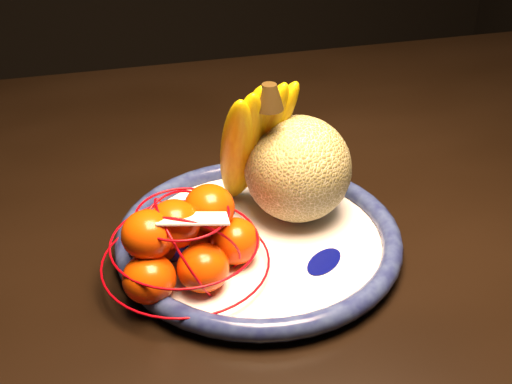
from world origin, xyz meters
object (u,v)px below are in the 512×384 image
object	(u,v)px
dining_table	(356,224)
mandarin_bag	(185,241)
fruit_bowl	(259,238)
cantaloupe	(298,169)
banana_bunch	(249,140)

from	to	relation	value
dining_table	mandarin_bag	distance (m)	0.34
mandarin_bag	fruit_bowl	bearing A→B (deg)	17.18
cantaloupe	mandarin_bag	world-z (taller)	cantaloupe
cantaloupe	banana_bunch	world-z (taller)	banana_bunch
dining_table	mandarin_bag	size ratio (longest dim) A/B	7.91
fruit_bowl	cantaloupe	bearing A→B (deg)	30.24
fruit_bowl	cantaloupe	size ratio (longest dim) A/B	2.60
cantaloupe	banana_bunch	xyz separation A→B (m)	(-0.05, 0.03, 0.03)
dining_table	fruit_bowl	xyz separation A→B (m)	(-0.19, -0.11, 0.10)
fruit_bowl	mandarin_bag	size ratio (longest dim) A/B	1.56
mandarin_bag	banana_bunch	bearing A→B (deg)	42.80
dining_table	fruit_bowl	world-z (taller)	fruit_bowl
fruit_bowl	mandarin_bag	xyz separation A→B (m)	(-0.09, -0.03, 0.04)
fruit_bowl	cantaloupe	xyz separation A→B (m)	(0.06, 0.03, 0.06)
fruit_bowl	banana_bunch	size ratio (longest dim) A/B	1.74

